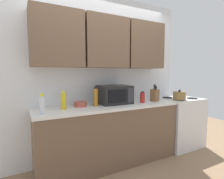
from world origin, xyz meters
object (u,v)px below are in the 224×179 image
bowl_ceramic_small (80,104)px  bottle_yellow_mustard (63,101)px  microwave (114,95)px  bottle_red_sauce (142,97)px  bottle_clear_tall (42,105)px  bottle_amber_vinegar (96,97)px  kettle (179,95)px  stove_range (179,122)px  knife_block (155,95)px

bowl_ceramic_small → bottle_yellow_mustard: bearing=-160.0°
microwave → bowl_ceramic_small: bearing=177.8°
bottle_red_sauce → bottle_clear_tall: bearing=-175.2°
microwave → bottle_amber_vinegar: 0.34m
bottle_yellow_mustard → bowl_ceramic_small: size_ratio=1.38×
microwave → bottle_red_sauce: 0.46m
kettle → bottle_yellow_mustard: bearing=175.9°
bottle_amber_vinegar → bottle_red_sauce: 0.77m
microwave → bowl_ceramic_small: 0.55m
stove_range → bowl_ceramic_small: bowl_ceramic_small is taller
bottle_clear_tall → bottle_red_sauce: 1.51m
stove_range → bottle_clear_tall: bottle_clear_tall is taller
knife_block → bowl_ceramic_small: (-1.24, 0.14, -0.07)m
microwave → bottle_clear_tall: microwave is taller
stove_range → bottle_clear_tall: 2.48m
microwave → bottle_clear_tall: bearing=-166.4°
bottle_amber_vinegar → knife_block: bearing=-3.6°
kettle → microwave: bearing=169.8°
bottle_clear_tall → bottle_yellow_mustard: bottle_yellow_mustard is taller
bottle_clear_tall → bottle_red_sauce: size_ratio=1.36×
bottle_amber_vinegar → bottle_yellow_mustard: bottle_amber_vinegar is taller
stove_range → bottle_amber_vinegar: bottle_amber_vinegar is taller
kettle → bottle_clear_tall: (-2.24, -0.05, 0.04)m
stove_range → microwave: microwave is taller
bottle_yellow_mustard → bottle_amber_vinegar: bearing=2.4°
microwave → bottle_yellow_mustard: 0.79m
microwave → bottle_clear_tall: size_ratio=1.99×
knife_block → bottle_amber_vinegar: bearing=176.4°
bottle_amber_vinegar → bottle_red_sauce: bottle_amber_vinegar is taller
knife_block → bottle_red_sauce: size_ratio=1.61×
kettle → bottle_yellow_mustard: bottle_yellow_mustard is taller
kettle → bottle_red_sauce: size_ratio=1.20×
bottle_red_sauce → bowl_ceramic_small: (-0.97, 0.15, -0.05)m
kettle → bottle_amber_vinegar: bearing=173.9°
bottle_yellow_mustard → bowl_ceramic_small: 0.28m
knife_block → bottle_red_sauce: bearing=-176.2°
microwave → kettle: bearing=-10.2°
stove_range → microwave: bearing=176.9°
knife_block → bottle_amber_vinegar: 1.04m
bowl_ceramic_small → bottle_clear_tall: bearing=-152.1°
kettle → microwave: microwave is taller
microwave → bowl_ceramic_small: (-0.54, 0.02, -0.11)m
microwave → bottle_red_sauce: microwave is taller
knife_block → bottle_yellow_mustard: knife_block is taller
knife_block → bowl_ceramic_small: 1.25m
bottle_amber_vinegar → kettle: bearing=-6.1°
kettle → knife_block: bearing=168.5°
microwave → bottle_yellow_mustard: (-0.79, -0.07, -0.03)m
stove_range → bottle_clear_tall: bearing=-175.6°
stove_range → bottle_clear_tall: size_ratio=3.79×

